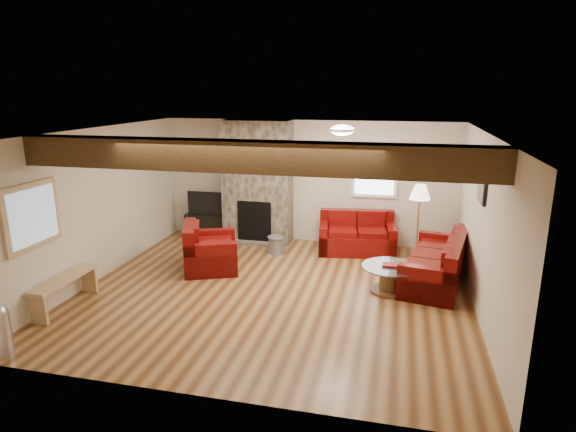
# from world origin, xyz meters

# --- Properties ---
(room) EXTENTS (8.00, 8.00, 8.00)m
(room) POSITION_xyz_m (0.00, 0.00, 1.25)
(room) COLOR #5B3318
(room) RESTS_ON ground
(floor) EXTENTS (6.00, 6.00, 0.00)m
(floor) POSITION_xyz_m (0.00, 0.00, 0.00)
(floor) COLOR #5B3318
(floor) RESTS_ON ground
(oak_beam) EXTENTS (6.00, 0.36, 0.38)m
(oak_beam) POSITION_xyz_m (0.00, -1.25, 2.31)
(oak_beam) COLOR #311C0E
(oak_beam) RESTS_ON room
(chimney_breast) EXTENTS (1.40, 0.67, 2.50)m
(chimney_breast) POSITION_xyz_m (-1.00, 2.49, 1.22)
(chimney_breast) COLOR #3B362E
(chimney_breast) RESTS_ON floor
(back_window) EXTENTS (0.90, 0.08, 1.10)m
(back_window) POSITION_xyz_m (1.35, 2.71, 1.55)
(back_window) COLOR white
(back_window) RESTS_ON room
(hatch_window) EXTENTS (0.08, 1.00, 0.90)m
(hatch_window) POSITION_xyz_m (-2.96, -1.50, 1.45)
(hatch_window) COLOR tan
(hatch_window) RESTS_ON room
(ceiling_dome) EXTENTS (0.40, 0.40, 0.18)m
(ceiling_dome) POSITION_xyz_m (0.90, 0.90, 2.44)
(ceiling_dome) COLOR white
(ceiling_dome) RESTS_ON room
(artwork_back) EXTENTS (0.42, 0.06, 0.52)m
(artwork_back) POSITION_xyz_m (0.15, 2.71, 1.70)
(artwork_back) COLOR black
(artwork_back) RESTS_ON room
(artwork_right) EXTENTS (0.06, 0.55, 0.42)m
(artwork_right) POSITION_xyz_m (2.96, 0.30, 1.75)
(artwork_right) COLOR black
(artwork_right) RESTS_ON room
(sofa_three) EXTENTS (1.22, 2.14, 0.78)m
(sofa_three) POSITION_xyz_m (2.48, 1.02, 0.39)
(sofa_three) COLOR #490505
(sofa_three) RESTS_ON floor
(loveseat) EXTENTS (1.55, 1.02, 0.77)m
(loveseat) POSITION_xyz_m (1.09, 2.23, 0.39)
(loveseat) COLOR #490505
(loveseat) RESTS_ON floor
(armchair_red) EXTENTS (1.21, 1.28, 0.82)m
(armchair_red) POSITION_xyz_m (-1.34, 0.73, 0.41)
(armchair_red) COLOR #490505
(armchair_red) RESTS_ON floor
(coffee_table) EXTENTS (0.88, 0.88, 0.46)m
(coffee_table) POSITION_xyz_m (1.77, 0.42, 0.22)
(coffee_table) COLOR #442816
(coffee_table) RESTS_ON floor
(tv_cabinet) EXTENTS (1.01, 0.40, 0.50)m
(tv_cabinet) POSITION_xyz_m (-2.09, 2.53, 0.25)
(tv_cabinet) COLOR black
(tv_cabinet) RESTS_ON floor
(television) EXTENTS (0.87, 0.11, 0.50)m
(television) POSITION_xyz_m (-2.09, 2.53, 0.76)
(television) COLOR black
(television) RESTS_ON tv_cabinet
(floor_lamp) EXTENTS (0.37, 0.37, 1.45)m
(floor_lamp) POSITION_xyz_m (2.20, 1.91, 1.24)
(floor_lamp) COLOR #A97F46
(floor_lamp) RESTS_ON floor
(pine_bench) EXTENTS (0.28, 1.22, 0.46)m
(pine_bench) POSITION_xyz_m (-2.83, -1.21, 0.23)
(pine_bench) COLOR tan
(pine_bench) RESTS_ON floor
(coal_bucket) EXTENTS (0.36, 0.36, 0.34)m
(coal_bucket) POSITION_xyz_m (-0.44, 1.83, 0.17)
(coal_bucket) COLOR gray
(coal_bucket) RESTS_ON floor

